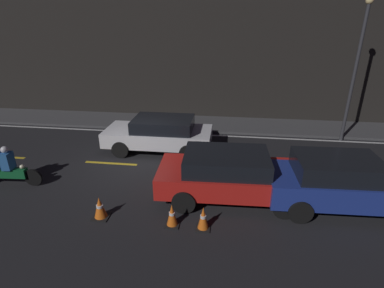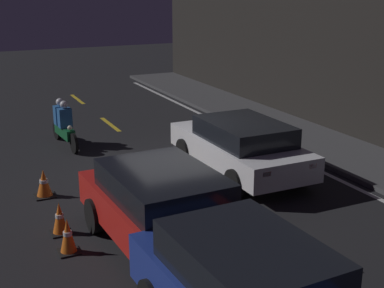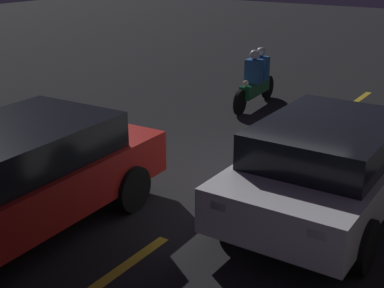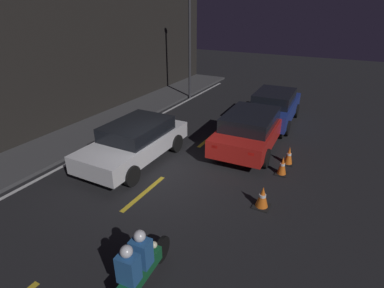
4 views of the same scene
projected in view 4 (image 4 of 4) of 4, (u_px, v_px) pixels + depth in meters
The scene contains 15 objects.
ground_plane at pixel (163, 177), 9.48m from camera, with size 56.00×56.00×0.00m, color black.
raised_curb at pixel (58, 145), 11.51m from camera, with size 28.00×2.35×0.11m.
building_front at pixel (14, 51), 10.64m from camera, with size 28.00×0.30×6.94m.
lane_dash_c at pixel (144, 193), 8.68m from camera, with size 2.00×0.14×0.01m.
lane_dash_d at pixel (209, 138), 12.28m from camera, with size 2.00×0.14×0.01m.
lane_dash_e at pixel (245, 108), 15.89m from camera, with size 2.00×0.14×0.01m.
lane_solid_kerb at pixel (85, 155), 10.92m from camera, with size 25.20×0.14×0.01m.
sedan_white at pixel (135, 141), 10.23m from camera, with size 4.25×1.96×1.37m.
taxi_red at pixel (251, 128), 11.18m from camera, with size 4.47×2.13×1.44m.
sedan_blue at pixel (274, 106), 13.53m from camera, with size 4.13×1.98×1.52m.
motorcycle at pixel (137, 268), 5.40m from camera, with size 2.22×0.41×1.36m.
traffic_cone_near at pixel (262, 197), 7.97m from camera, with size 0.44×0.44×0.63m.
traffic_cone_mid at pixel (282, 166), 9.52m from camera, with size 0.37×0.37×0.63m.
traffic_cone_far at pixel (289, 156), 10.16m from camera, with size 0.37×0.37×0.64m.
street_lamp at pixel (190, 40), 16.24m from camera, with size 0.28×0.28×5.76m.
Camera 4 is at (-6.77, -4.64, 4.94)m, focal length 28.00 mm.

